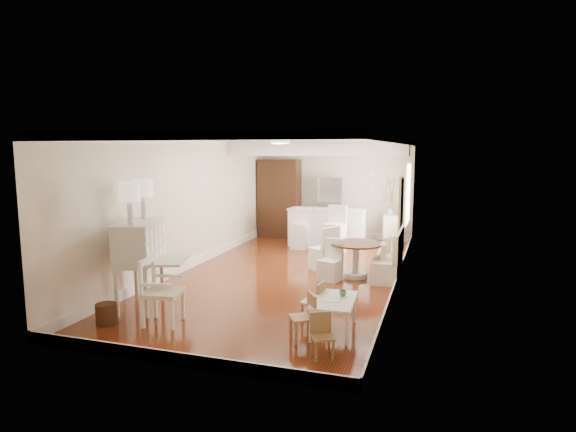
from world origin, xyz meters
The scene contains 20 objects.
room centered at (0.04, 0.32, 1.98)m, with size 9.00×9.04×2.82m.
secretary_bureau centered at (-1.70, -2.72, 0.72)m, with size 1.13×1.15×1.45m, color beige.
gustavian_armchair centered at (-0.93, -3.28, 0.50)m, with size 0.57×0.57×1.00m, color white.
wicker_basket centered at (-1.74, -3.55, 0.16)m, with size 0.31×0.31×0.31m, color #4B2917.
kids_table centered at (1.58, -2.84, 0.24)m, with size 0.59×0.98×0.49m, color silver.
kids_chair_a centered at (1.23, -3.26, 0.33)m, with size 0.32×0.32×0.66m, color #AF7D4F.
kids_chair_b centered at (1.19, -2.52, 0.32)m, with size 0.31×0.31×0.64m, color #A97E4C.
kids_chair_c centered at (1.63, -3.73, 0.29)m, with size 0.28×0.28×0.57m, color #9A7346.
banquette centered at (1.99, 0.50, 0.49)m, with size 0.52×1.60×0.98m, color silver.
dining_table centered at (1.38, 0.23, 0.36)m, with size 1.05×1.05×0.72m, color #4E2A19.
slip_chair_near centered at (0.93, -0.17, 0.41)m, with size 0.39×0.41×0.83m, color silver.
slip_chair_far centered at (0.60, 0.64, 0.48)m, with size 0.45×0.48×0.96m, color white.
breakfast_counter centered at (0.10, 3.10, 0.52)m, with size 2.05×0.65×1.03m, color white.
bar_stool_left centered at (-0.51, 2.67, 0.54)m, with size 0.43×0.43×1.07m, color white.
bar_stool_right centered at (0.47, 2.39, 0.60)m, with size 0.48×0.48×1.20m, color white.
pantry_cabinet centered at (-1.60, 4.18, 1.15)m, with size 1.20×0.60×2.30m, color #381E11.
fridge centered at (0.30, 4.15, 0.90)m, with size 0.75×0.65×1.80m, color silver.
sideboard centered at (1.74, 3.70, 0.43)m, with size 0.40×0.90×0.86m, color beige.
pencil_cup centered at (1.67, -2.64, 0.53)m, with size 0.11×0.11×0.08m, color #569458.
branch_vase centered at (1.69, 3.74, 0.95)m, with size 0.16×0.16×0.17m, color white.
Camera 1 is at (2.96, -9.33, 2.60)m, focal length 30.00 mm.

